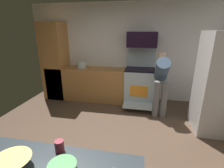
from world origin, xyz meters
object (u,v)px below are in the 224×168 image
at_px(microwave, 142,39).
at_px(mug_coffee, 59,146).
at_px(stock_pot, 81,65).
at_px(oven_range, 139,85).
at_px(mixing_bowl_small, 12,164).
at_px(person_cook, 161,79).
at_px(mixing_bowl_large, 62,168).
at_px(refrigerator, 224,85).

distance_m(microwave, mug_coffee, 3.37).
bearing_deg(stock_pot, oven_range, -0.52).
relative_size(oven_range, mixing_bowl_small, 5.10).
bearing_deg(oven_range, person_cook, -47.47).
height_order(mixing_bowl_large, mug_coffee, mug_coffee).
relative_size(person_cook, mixing_bowl_large, 6.55).
xyz_separation_m(mixing_bowl_small, stock_pot, (-0.74, 3.40, 0.04)).
xyz_separation_m(person_cook, mixing_bowl_large, (-0.97, -2.81, 0.08)).
distance_m(mixing_bowl_small, stock_pot, 3.48).
bearing_deg(refrigerator, stock_pot, 161.99).
distance_m(mixing_bowl_large, mug_coffee, 0.23).
relative_size(person_cook, mixing_bowl_small, 4.87).
relative_size(mixing_bowl_large, mixing_bowl_small, 0.74).
bearing_deg(oven_range, refrigerator, -33.13).
xyz_separation_m(microwave, refrigerator, (1.55, -1.11, -0.73)).
bearing_deg(refrigerator, microwave, 144.48).
height_order(microwave, mixing_bowl_small, microwave).
bearing_deg(mug_coffee, refrigerator, 44.68).
bearing_deg(oven_range, mug_coffee, -100.89).
relative_size(person_cook, mug_coffee, 13.52).
bearing_deg(person_cook, mixing_bowl_large, -109.10).
distance_m(mixing_bowl_large, mixing_bowl_small, 0.38).
relative_size(mixing_bowl_large, stock_pot, 0.86).
distance_m(person_cook, mug_coffee, 2.83).
bearing_deg(stock_pot, mixing_bowl_small, -77.68).
height_order(refrigerator, person_cook, refrigerator).
xyz_separation_m(oven_range, microwave, (-0.00, 0.09, 1.17)).
height_order(oven_range, mug_coffee, oven_range).
bearing_deg(stock_pot, person_cook, -14.59).
distance_m(microwave, stock_pot, 1.75).
xyz_separation_m(oven_range, stock_pot, (-1.61, 0.01, 0.48)).
xyz_separation_m(refrigerator, mixing_bowl_large, (-2.03, -2.32, -0.02)).
bearing_deg(oven_range, mixing_bowl_small, -104.32).
height_order(refrigerator, mixing_bowl_large, refrigerator).
distance_m(microwave, mixing_bowl_large, 3.54).
bearing_deg(refrigerator, oven_range, 146.87).
bearing_deg(mixing_bowl_large, refrigerator, 48.80).
xyz_separation_m(mixing_bowl_large, stock_pot, (-1.12, 3.35, 0.05)).
relative_size(microwave, refrigerator, 0.39).
relative_size(oven_range, stock_pot, 5.88).
bearing_deg(mug_coffee, oven_range, 79.11).
bearing_deg(mixing_bowl_small, microwave, 76.06).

